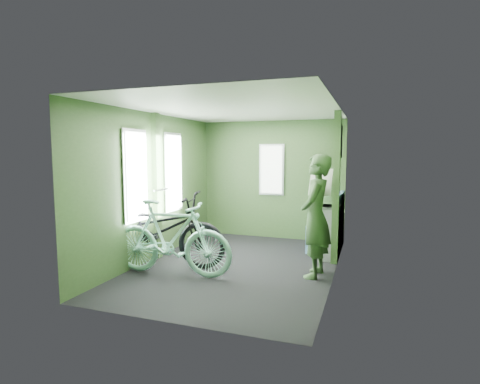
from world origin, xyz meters
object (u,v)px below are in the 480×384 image
object	(u,v)px
passenger	(316,216)
waste_box	(330,233)
bicycle_black	(158,266)
bicycle_mint	(171,275)
bench_seat	(327,232)

from	to	relation	value
passenger	waste_box	size ratio (longest dim) A/B	1.94
bicycle_black	passenger	distance (m)	2.44
bicycle_mint	waste_box	size ratio (longest dim) A/B	2.04
passenger	waste_box	xyz separation A→B (m)	(0.11, 0.89, -0.41)
bicycle_mint	passenger	xyz separation A→B (m)	(1.87, 0.63, 0.84)
bicycle_mint	passenger	size ratio (longest dim) A/B	1.05
waste_box	bench_seat	world-z (taller)	bench_seat
bicycle_mint	waste_box	xyz separation A→B (m)	(1.98, 1.52, 0.43)
passenger	waste_box	distance (m)	0.99
bicycle_black	bench_seat	world-z (taller)	bench_seat
bicycle_black	passenger	size ratio (longest dim) A/B	1.25
bicycle_mint	passenger	bearing A→B (deg)	-74.99
bicycle_black	bicycle_mint	bearing A→B (deg)	-134.63
bench_seat	bicycle_mint	bearing A→B (deg)	-128.70
passenger	bench_seat	bearing A→B (deg)	-175.99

